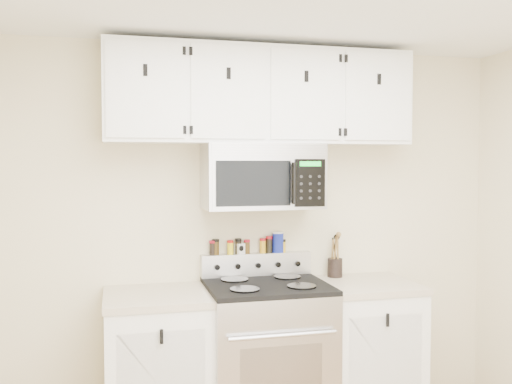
% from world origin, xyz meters
% --- Properties ---
extents(back_wall, '(3.50, 0.01, 2.50)m').
position_xyz_m(back_wall, '(0.00, 1.75, 1.25)').
color(back_wall, beige).
rests_on(back_wall, floor).
extents(range, '(0.76, 0.65, 1.10)m').
position_xyz_m(range, '(0.00, 1.43, 0.49)').
color(range, '#B7B7BA').
rests_on(range, floor).
extents(base_cabinet_left, '(0.64, 0.62, 0.92)m').
position_xyz_m(base_cabinet_left, '(-0.69, 1.45, 0.46)').
color(base_cabinet_left, white).
rests_on(base_cabinet_left, floor).
extents(base_cabinet_right, '(0.64, 0.62, 0.92)m').
position_xyz_m(base_cabinet_right, '(0.69, 1.45, 0.46)').
color(base_cabinet_right, white).
rests_on(base_cabinet_right, floor).
extents(microwave, '(0.76, 0.44, 0.42)m').
position_xyz_m(microwave, '(0.00, 1.55, 1.63)').
color(microwave, '#9E9EA3').
rests_on(microwave, back_wall).
extents(upper_cabinets, '(2.00, 0.35, 0.62)m').
position_xyz_m(upper_cabinets, '(-0.00, 1.58, 2.15)').
color(upper_cabinets, white).
rests_on(upper_cabinets, back_wall).
extents(utensil_crock, '(0.10, 0.10, 0.30)m').
position_xyz_m(utensil_crock, '(0.55, 1.66, 1.00)').
color(utensil_crock, black).
rests_on(utensil_crock, base_cabinet_right).
extents(kitchen_timer, '(0.08, 0.07, 0.07)m').
position_xyz_m(kitchen_timer, '(-0.11, 1.71, 1.14)').
color(kitchen_timer, white).
rests_on(kitchen_timer, range).
extents(salt_canister, '(0.08, 0.08, 0.14)m').
position_xyz_m(salt_canister, '(0.15, 1.71, 1.17)').
color(salt_canister, navy).
rests_on(salt_canister, range).
extents(spice_jar_0, '(0.05, 0.05, 0.10)m').
position_xyz_m(spice_jar_0, '(-0.30, 1.71, 1.15)').
color(spice_jar_0, black).
rests_on(spice_jar_0, range).
extents(spice_jar_1, '(0.05, 0.05, 0.11)m').
position_xyz_m(spice_jar_1, '(-0.28, 1.71, 1.15)').
color(spice_jar_1, '#402E0F').
rests_on(spice_jar_1, range).
extents(spice_jar_2, '(0.04, 0.04, 0.09)m').
position_xyz_m(spice_jar_2, '(-0.18, 1.71, 1.15)').
color(spice_jar_2, yellow).
rests_on(spice_jar_2, range).
extents(spice_jar_3, '(0.04, 0.04, 0.10)m').
position_xyz_m(spice_jar_3, '(-0.13, 1.71, 1.15)').
color(spice_jar_3, black).
rests_on(spice_jar_3, range).
extents(spice_jar_4, '(0.04, 0.04, 0.10)m').
position_xyz_m(spice_jar_4, '(-0.07, 1.71, 1.15)').
color(spice_jar_4, '#463110').
rests_on(spice_jar_4, range).
extents(spice_jar_5, '(0.04, 0.04, 0.10)m').
position_xyz_m(spice_jar_5, '(0.05, 1.71, 1.15)').
color(spice_jar_5, gold).
rests_on(spice_jar_5, range).
extents(spice_jar_6, '(0.05, 0.05, 0.11)m').
position_xyz_m(spice_jar_6, '(0.09, 1.71, 1.16)').
color(spice_jar_6, black).
rests_on(spice_jar_6, range).
extents(spice_jar_7, '(0.04, 0.04, 0.09)m').
position_xyz_m(spice_jar_7, '(0.16, 1.71, 1.15)').
color(spice_jar_7, '#42300F').
rests_on(spice_jar_7, range).
extents(spice_jar_8, '(0.04, 0.04, 0.09)m').
position_xyz_m(spice_jar_8, '(0.19, 1.71, 1.14)').
color(spice_jar_8, gold).
rests_on(spice_jar_8, range).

